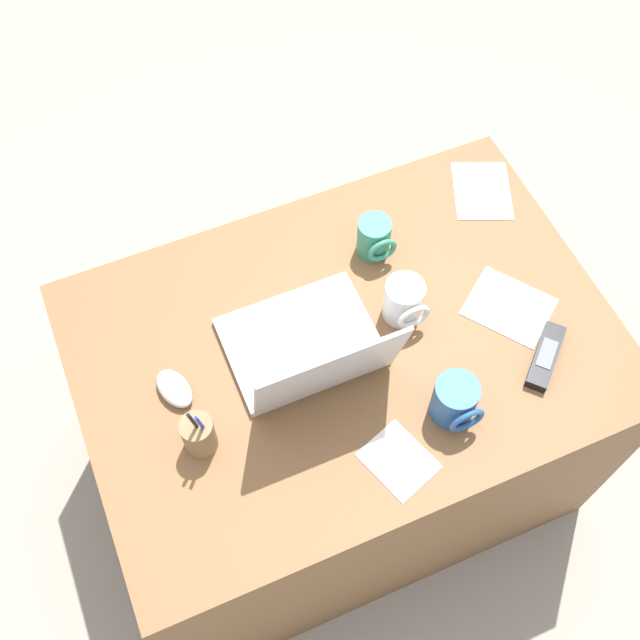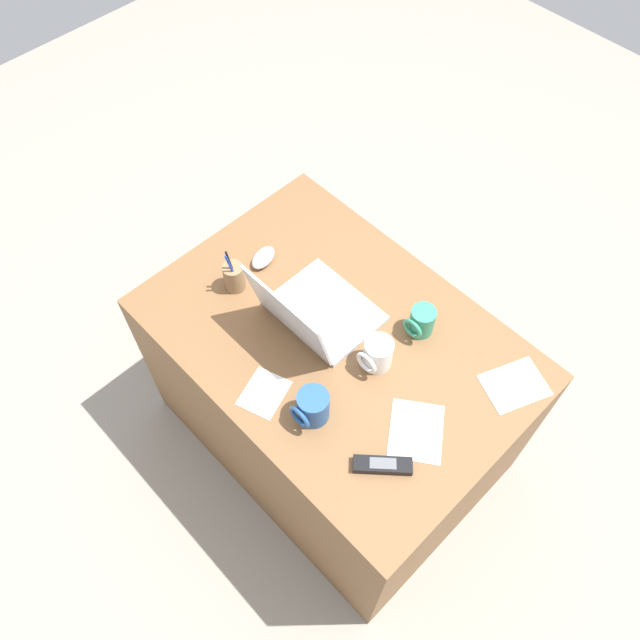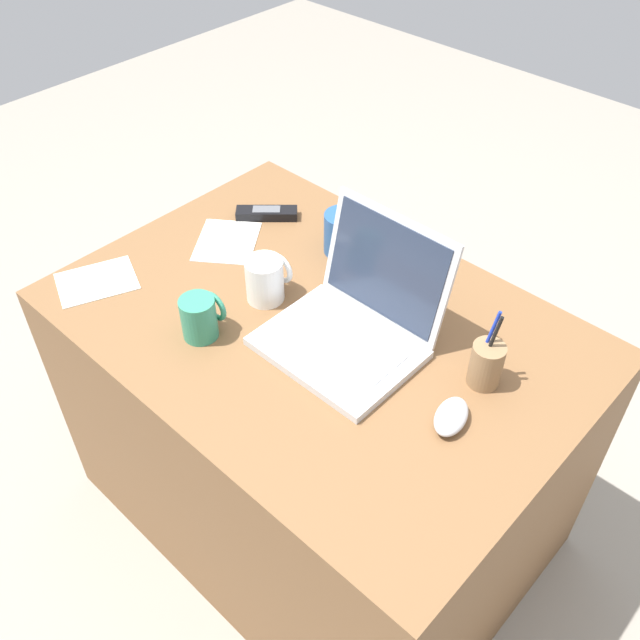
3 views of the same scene
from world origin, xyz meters
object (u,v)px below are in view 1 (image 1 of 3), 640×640
(coffee_mug_spare, at_px, (375,238))
(coffee_mug_tall, at_px, (404,301))
(computer_mouse, at_px, (174,388))
(coffee_mug_white, at_px, (455,401))
(pen_holder, at_px, (199,435))
(cordless_phone, at_px, (546,356))
(laptop, at_px, (310,351))

(coffee_mug_spare, bearing_deg, coffee_mug_tall, 85.79)
(computer_mouse, xyz_separation_m, coffee_mug_spare, (-0.52, -0.16, 0.03))
(coffee_mug_white, distance_m, coffee_mug_tall, 0.25)
(coffee_mug_spare, bearing_deg, pen_holder, 29.70)
(coffee_mug_spare, height_order, cordless_phone, coffee_mug_spare)
(cordless_phone, bearing_deg, coffee_mug_tall, -43.62)
(pen_holder, bearing_deg, laptop, -162.52)
(coffee_mug_white, distance_m, coffee_mug_spare, 0.42)
(coffee_mug_tall, relative_size, cordless_phone, 0.71)
(coffee_mug_white, relative_size, cordless_phone, 0.73)
(laptop, relative_size, cordless_phone, 2.17)
(cordless_phone, xyz_separation_m, pen_holder, (0.72, -0.10, 0.04))
(coffee_mug_white, xyz_separation_m, pen_holder, (0.49, -0.13, -0.00))
(computer_mouse, height_order, pen_holder, pen_holder)
(computer_mouse, relative_size, pen_holder, 0.58)
(coffee_mug_tall, relative_size, pen_holder, 0.60)
(computer_mouse, relative_size, coffee_mug_tall, 0.97)
(laptop, height_order, coffee_mug_spare, laptop)
(laptop, distance_m, cordless_phone, 0.49)
(coffee_mug_white, bearing_deg, coffee_mug_tall, -92.11)
(cordless_phone, bearing_deg, computer_mouse, -17.35)
(laptop, distance_m, coffee_mug_white, 0.31)
(cordless_phone, bearing_deg, coffee_mug_spare, -61.38)
(laptop, xyz_separation_m, coffee_mug_spare, (-0.24, -0.21, -0.00))
(laptop, height_order, coffee_mug_tall, laptop)
(computer_mouse, height_order, coffee_mug_spare, coffee_mug_spare)
(cordless_phone, distance_m, pen_holder, 0.73)
(coffee_mug_spare, bearing_deg, laptop, 40.37)
(laptop, bearing_deg, coffee_mug_spare, -139.63)
(coffee_mug_spare, height_order, pen_holder, pen_holder)
(computer_mouse, height_order, coffee_mug_tall, coffee_mug_tall)
(coffee_mug_spare, bearing_deg, computer_mouse, 17.17)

